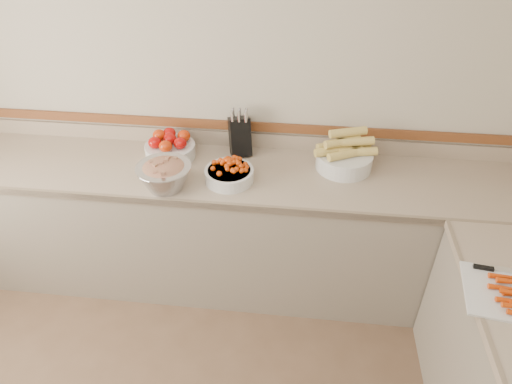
# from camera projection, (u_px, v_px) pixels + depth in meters

# --- Properties ---
(back_wall) EXTENTS (4.00, 0.00, 4.00)m
(back_wall) POSITION_uv_depth(u_px,v_px,m) (212.00, 87.00, 2.79)
(back_wall) COLOR #B0A691
(back_wall) RESTS_ON ground_plane
(counter_back) EXTENTS (4.00, 0.65, 1.08)m
(counter_back) POSITION_uv_depth(u_px,v_px,m) (209.00, 226.00, 3.03)
(counter_back) COLOR gray
(counter_back) RESTS_ON ground_plane
(knife_block) EXTENTS (0.17, 0.19, 0.31)m
(knife_block) POSITION_uv_depth(u_px,v_px,m) (240.00, 136.00, 2.86)
(knife_block) COLOR black
(knife_block) RESTS_ON counter_back
(tomato_bowl) EXTENTS (0.32, 0.32, 0.16)m
(tomato_bowl) POSITION_uv_depth(u_px,v_px,m) (170.00, 147.00, 2.86)
(tomato_bowl) COLOR silver
(tomato_bowl) RESTS_ON counter_back
(cherry_tomato_bowl) EXTENTS (0.29, 0.29, 0.16)m
(cherry_tomato_bowl) POSITION_uv_depth(u_px,v_px,m) (229.00, 173.00, 2.65)
(cherry_tomato_bowl) COLOR silver
(cherry_tomato_bowl) RESTS_ON counter_back
(corn_bowl) EXTENTS (0.38, 0.34, 0.25)m
(corn_bowl) POSITION_uv_depth(u_px,v_px,m) (345.00, 156.00, 2.75)
(corn_bowl) COLOR silver
(corn_bowl) RESTS_ON counter_back
(rhubarb_bowl) EXTENTS (0.31, 0.31, 0.18)m
(rhubarb_bowl) POSITION_uv_depth(u_px,v_px,m) (164.00, 174.00, 2.57)
(rhubarb_bowl) COLOR #B2B2BA
(rhubarb_bowl) RESTS_ON counter_back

